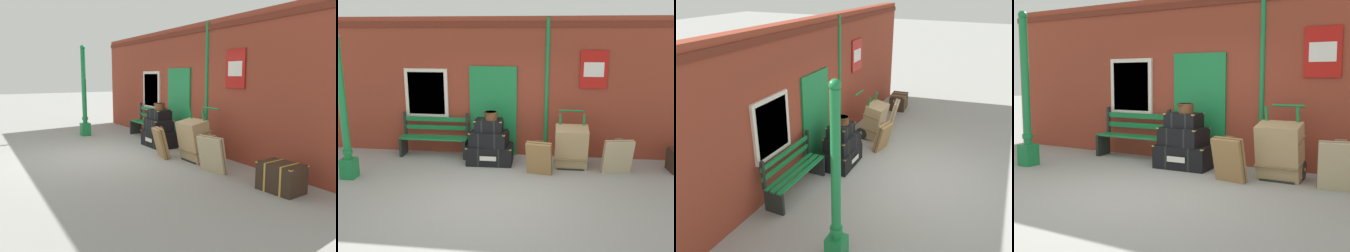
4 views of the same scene
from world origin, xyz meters
TOP-DOWN VIEW (x-y plane):
  - ground_plane at (0.00, 0.00)m, footprint 60.00×60.00m
  - brick_facade at (-0.01, 2.60)m, footprint 10.40×0.35m
  - lamp_post at (-2.85, 0.58)m, footprint 0.28×0.28m
  - platform_bench at (-1.56, 2.16)m, footprint 1.60×0.43m
  - steamer_trunk_base at (-0.18, 1.80)m, footprint 1.02×0.69m
  - steamer_trunk_middle at (-0.19, 1.77)m, footprint 0.85×0.61m
  - steamer_trunk_top at (-0.20, 1.80)m, footprint 0.62×0.46m
  - round_hatbox at (-0.15, 1.78)m, footprint 0.31×0.29m
  - porters_trolley at (1.60, 1.86)m, footprint 0.71×0.64m
  - large_brown_trunk at (1.60, 1.68)m, footprint 0.70×0.60m
  - suitcase_caramel at (2.53, 1.45)m, footprint 0.64×0.40m
  - suitcase_slate at (0.93, 1.20)m, footprint 0.56×0.40m

SIDE VIEW (x-z plane):
  - ground_plane at x=0.00m, z-range 0.00..0.00m
  - steamer_trunk_base at x=-0.18m, z-range 0.00..0.42m
  - porters_trolley at x=1.60m, z-range -0.32..0.87m
  - suitcase_slate at x=0.93m, z-range -0.01..0.72m
  - suitcase_caramel at x=2.53m, z-range -0.01..0.75m
  - platform_bench at x=-1.56m, z-range -0.06..0.95m
  - large_brown_trunk at x=1.60m, z-range 0.00..0.95m
  - steamer_trunk_middle at x=-0.19m, z-range 0.42..0.74m
  - steamer_trunk_top at x=-0.20m, z-range 0.74..1.00m
  - lamp_post at x=-2.85m, z-range -0.35..2.48m
  - round_hatbox at x=-0.15m, z-range 1.01..1.19m
  - brick_facade at x=-0.01m, z-range 0.00..3.20m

